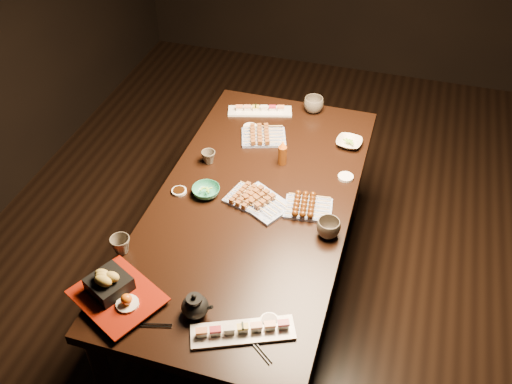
# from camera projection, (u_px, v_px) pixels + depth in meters

# --- Properties ---
(ground) EXTENTS (5.00, 5.00, 0.00)m
(ground) POSITION_uv_depth(u_px,v_px,m) (303.00, 281.00, 3.25)
(ground) COLOR black
(ground) RESTS_ON ground
(dining_table) EXTENTS (1.07, 1.88, 0.75)m
(dining_table) POSITION_uv_depth(u_px,v_px,m) (253.00, 256.00, 2.89)
(dining_table) COLOR black
(dining_table) RESTS_ON ground
(sushi_platter_near) EXTENTS (0.40, 0.25, 0.05)m
(sushi_platter_near) POSITION_uv_depth(u_px,v_px,m) (243.00, 329.00, 2.09)
(sushi_platter_near) COLOR white
(sushi_platter_near) RESTS_ON dining_table
(sushi_platter_far) EXTENTS (0.37, 0.19, 0.04)m
(sushi_platter_far) POSITION_uv_depth(u_px,v_px,m) (260.00, 109.00, 3.19)
(sushi_platter_far) COLOR white
(sushi_platter_far) RESTS_ON dining_table
(yakitori_plate_center) EXTENTS (0.25, 0.21, 0.05)m
(yakitori_plate_center) POSITION_uv_depth(u_px,v_px,m) (250.00, 197.00, 2.63)
(yakitori_plate_center) COLOR #828EB6
(yakitori_plate_center) RESTS_ON dining_table
(yakitori_plate_right) EXTENTS (0.30, 0.27, 0.06)m
(yakitori_plate_right) POSITION_uv_depth(u_px,v_px,m) (262.00, 200.00, 2.61)
(yakitori_plate_right) COLOR #828EB6
(yakitori_plate_right) RESTS_ON dining_table
(yakitori_plate_left) EXTENTS (0.27, 0.23, 0.06)m
(yakitori_plate_left) POSITION_uv_depth(u_px,v_px,m) (264.00, 134.00, 3.00)
(yakitori_plate_left) COLOR #828EB6
(yakitori_plate_left) RESTS_ON dining_table
(tsukune_plate) EXTENTS (0.23, 0.18, 0.05)m
(tsukune_plate) POSITION_uv_depth(u_px,v_px,m) (308.00, 205.00, 2.59)
(tsukune_plate) COLOR #828EB6
(tsukune_plate) RESTS_ON dining_table
(edamame_bowl_green) EXTENTS (0.14, 0.14, 0.04)m
(edamame_bowl_green) POSITION_uv_depth(u_px,v_px,m) (206.00, 191.00, 2.67)
(edamame_bowl_green) COLOR #2B8565
(edamame_bowl_green) RESTS_ON dining_table
(edamame_bowl_cream) EXTENTS (0.14, 0.14, 0.03)m
(edamame_bowl_cream) POSITION_uv_depth(u_px,v_px,m) (349.00, 143.00, 2.96)
(edamame_bowl_cream) COLOR beige
(edamame_bowl_cream) RESTS_ON dining_table
(tempura_tray) EXTENTS (0.41, 0.38, 0.12)m
(tempura_tray) POSITION_uv_depth(u_px,v_px,m) (116.00, 289.00, 2.18)
(tempura_tray) COLOR black
(tempura_tray) RESTS_ON dining_table
(teacup_near_left) EXTENTS (0.09, 0.09, 0.08)m
(teacup_near_left) POSITION_uv_depth(u_px,v_px,m) (121.00, 245.00, 2.39)
(teacup_near_left) COLOR #4E463B
(teacup_near_left) RESTS_ON dining_table
(teacup_mid_right) EXTENTS (0.13, 0.13, 0.08)m
(teacup_mid_right) POSITION_uv_depth(u_px,v_px,m) (328.00, 228.00, 2.46)
(teacup_mid_right) COLOR #4E463B
(teacup_mid_right) RESTS_ON dining_table
(teacup_far_left) EXTENTS (0.08, 0.08, 0.07)m
(teacup_far_left) POSITION_uv_depth(u_px,v_px,m) (209.00, 157.00, 2.84)
(teacup_far_left) COLOR #4E463B
(teacup_far_left) RESTS_ON dining_table
(teacup_far_right) EXTENTS (0.13, 0.13, 0.09)m
(teacup_far_right) POSITION_uv_depth(u_px,v_px,m) (314.00, 105.00, 3.18)
(teacup_far_right) COLOR #4E463B
(teacup_far_right) RESTS_ON dining_table
(teapot) EXTENTS (0.13, 0.13, 0.11)m
(teapot) POSITION_uv_depth(u_px,v_px,m) (195.00, 304.00, 2.14)
(teapot) COLOR black
(teapot) RESTS_ON dining_table
(condiment_bottle) EXTENTS (0.05, 0.05, 0.13)m
(condiment_bottle) POSITION_uv_depth(u_px,v_px,m) (283.00, 152.00, 2.82)
(condiment_bottle) COLOR #622F0D
(condiment_bottle) RESTS_ON dining_table
(sauce_dish_west) EXTENTS (0.08, 0.08, 0.01)m
(sauce_dish_west) POSITION_uv_depth(u_px,v_px,m) (179.00, 191.00, 2.69)
(sauce_dish_west) COLOR white
(sauce_dish_west) RESTS_ON dining_table
(sauce_dish_east) EXTENTS (0.09, 0.09, 0.01)m
(sauce_dish_east) POSITION_uv_depth(u_px,v_px,m) (346.00, 177.00, 2.77)
(sauce_dish_east) COLOR white
(sauce_dish_east) RESTS_ON dining_table
(sauce_dish_se) EXTENTS (0.09, 0.09, 0.01)m
(sauce_dish_se) POSITION_uv_depth(u_px,v_px,m) (269.00, 321.00, 2.14)
(sauce_dish_se) COLOR white
(sauce_dish_se) RESTS_ON dining_table
(sauce_dish_nw) EXTENTS (0.09, 0.09, 0.01)m
(sauce_dish_nw) POSITION_uv_depth(u_px,v_px,m) (250.00, 127.00, 3.08)
(sauce_dish_nw) COLOR white
(sauce_dish_nw) RESTS_ON dining_table
(chopsticks_near) EXTENTS (0.20, 0.07, 0.01)m
(chopsticks_near) POSITION_uv_depth(u_px,v_px,m) (146.00, 325.00, 2.13)
(chopsticks_near) COLOR black
(chopsticks_near) RESTS_ON dining_table
(chopsticks_se) EXTENTS (0.19, 0.15, 0.01)m
(chopsticks_se) POSITION_uv_depth(u_px,v_px,m) (253.00, 342.00, 2.07)
(chopsticks_se) COLOR black
(chopsticks_se) RESTS_ON dining_table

